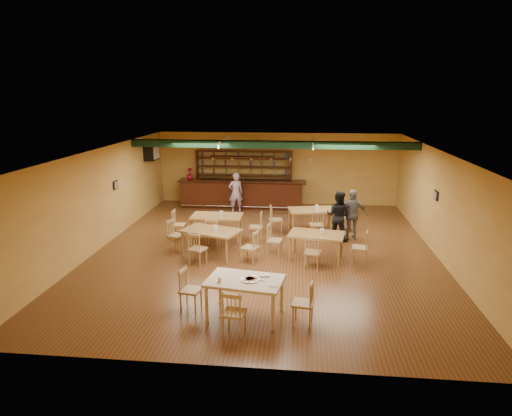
# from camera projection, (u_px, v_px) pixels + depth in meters

# --- Properties ---
(floor) EXTENTS (12.00, 12.00, 0.00)m
(floor) POSITION_uv_depth(u_px,v_px,m) (265.00, 250.00, 13.57)
(floor) COLOR brown
(floor) RESTS_ON ground
(ceiling_beam) EXTENTS (10.00, 0.30, 0.25)m
(ceiling_beam) POSITION_uv_depth(u_px,v_px,m) (272.00, 144.00, 15.55)
(ceiling_beam) COLOR black
(ceiling_beam) RESTS_ON ceiling
(track_rail_left) EXTENTS (0.05, 2.50, 0.05)m
(track_rail_left) POSITION_uv_depth(u_px,v_px,m) (224.00, 140.00, 16.29)
(track_rail_left) COLOR silver
(track_rail_left) RESTS_ON ceiling
(track_rail_right) EXTENTS (0.05, 2.50, 0.05)m
(track_rail_right) POSITION_uv_depth(u_px,v_px,m) (313.00, 141.00, 15.97)
(track_rail_right) COLOR silver
(track_rail_right) RESTS_ON ceiling
(ac_unit) EXTENTS (0.34, 0.70, 0.48)m
(ac_unit) POSITION_uv_depth(u_px,v_px,m) (152.00, 152.00, 17.51)
(ac_unit) COLOR silver
(ac_unit) RESTS_ON wall_left
(picture_left) EXTENTS (0.04, 0.34, 0.28)m
(picture_left) POSITION_uv_depth(u_px,v_px,m) (116.00, 185.00, 14.60)
(picture_left) COLOR black
(picture_left) RESTS_ON wall_left
(picture_right) EXTENTS (0.04, 0.34, 0.28)m
(picture_right) POSITION_uv_depth(u_px,v_px,m) (436.00, 195.00, 13.13)
(picture_right) COLOR black
(picture_right) RESTS_ON wall_right
(bar_counter) EXTENTS (5.24, 0.85, 1.13)m
(bar_counter) POSITION_uv_depth(u_px,v_px,m) (242.00, 194.00, 18.52)
(bar_counter) COLOR #34180A
(bar_counter) RESTS_ON ground
(back_bar_hutch) EXTENTS (4.05, 0.40, 2.28)m
(back_bar_hutch) POSITION_uv_depth(u_px,v_px,m) (244.00, 177.00, 18.99)
(back_bar_hutch) COLOR #34180A
(back_bar_hutch) RESTS_ON ground
(poinsettia) EXTENTS (0.34, 0.34, 0.47)m
(poinsettia) POSITION_uv_depth(u_px,v_px,m) (190.00, 174.00, 18.54)
(poinsettia) COLOR maroon
(poinsettia) RESTS_ON bar_counter
(dining_table_a) EXTENTS (1.61, 0.97, 0.80)m
(dining_table_a) POSITION_uv_depth(u_px,v_px,m) (217.00, 228.00, 14.45)
(dining_table_a) COLOR #A7723B
(dining_table_a) RESTS_ON ground
(dining_table_b) EXTENTS (1.72, 1.22, 0.79)m
(dining_table_b) POSITION_uv_depth(u_px,v_px,m) (312.00, 221.00, 15.28)
(dining_table_b) COLOR #A7723B
(dining_table_b) RESTS_ON ground
(dining_table_c) EXTENTS (1.83, 1.44, 0.80)m
(dining_table_c) POSITION_uv_depth(u_px,v_px,m) (211.00, 243.00, 12.97)
(dining_table_c) COLOR #A7723B
(dining_table_c) RESTS_ON ground
(dining_table_d) EXTENTS (1.65, 1.15, 0.76)m
(dining_table_d) POSITION_uv_depth(u_px,v_px,m) (316.00, 246.00, 12.74)
(dining_table_d) COLOR #A7723B
(dining_table_d) RESTS_ON ground
(near_table) EXTENTS (1.70, 1.23, 0.84)m
(near_table) POSITION_uv_depth(u_px,v_px,m) (245.00, 298.00, 9.45)
(near_table) COLOR beige
(near_table) RESTS_ON ground
(pizza_tray) EXTENTS (0.52, 0.52, 0.01)m
(pizza_tray) POSITION_uv_depth(u_px,v_px,m) (250.00, 279.00, 9.34)
(pizza_tray) COLOR silver
(pizza_tray) RESTS_ON near_table
(parmesan_shaker) EXTENTS (0.08, 0.08, 0.11)m
(parmesan_shaker) POSITION_uv_depth(u_px,v_px,m) (220.00, 279.00, 9.23)
(parmesan_shaker) COLOR #EAE5C6
(parmesan_shaker) RESTS_ON near_table
(napkin_stack) EXTENTS (0.23, 0.20, 0.03)m
(napkin_stack) POSITION_uv_depth(u_px,v_px,m) (264.00, 275.00, 9.52)
(napkin_stack) COLOR white
(napkin_stack) RESTS_ON near_table
(pizza_server) EXTENTS (0.29, 0.29, 0.00)m
(pizza_server) POSITION_uv_depth(u_px,v_px,m) (258.00, 278.00, 9.37)
(pizza_server) COLOR silver
(pizza_server) RESTS_ON pizza_tray
(side_plate) EXTENTS (0.25, 0.25, 0.01)m
(side_plate) POSITION_uv_depth(u_px,v_px,m) (274.00, 285.00, 9.07)
(side_plate) COLOR white
(side_plate) RESTS_ON near_table
(patron_bar) EXTENTS (0.68, 0.56, 1.58)m
(patron_bar) POSITION_uv_depth(u_px,v_px,m) (236.00, 193.00, 17.69)
(patron_bar) COLOR #85479A
(patron_bar) RESTS_ON ground
(patron_right_a) EXTENTS (0.94, 0.83, 1.61)m
(patron_right_a) POSITION_uv_depth(u_px,v_px,m) (338.00, 216.00, 14.32)
(patron_right_a) COLOR black
(patron_right_a) RESTS_ON ground
(patron_right_b) EXTENTS (0.98, 0.46, 1.62)m
(patron_right_b) POSITION_uv_depth(u_px,v_px,m) (352.00, 214.00, 14.44)
(patron_right_b) COLOR slate
(patron_right_b) RESTS_ON ground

